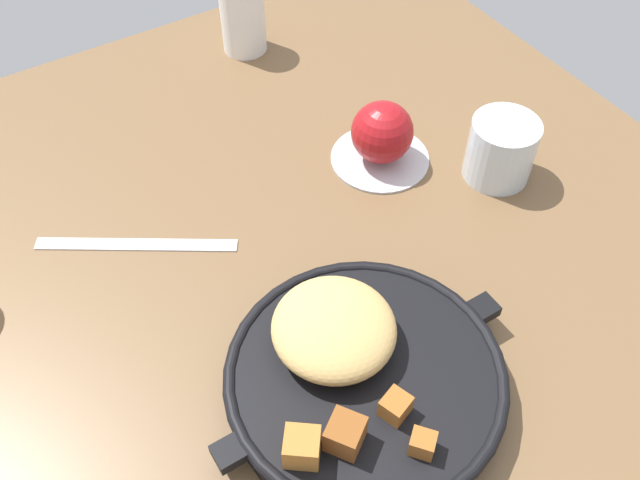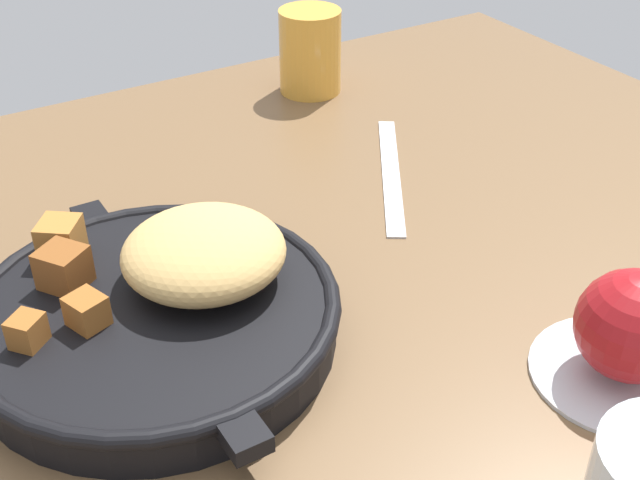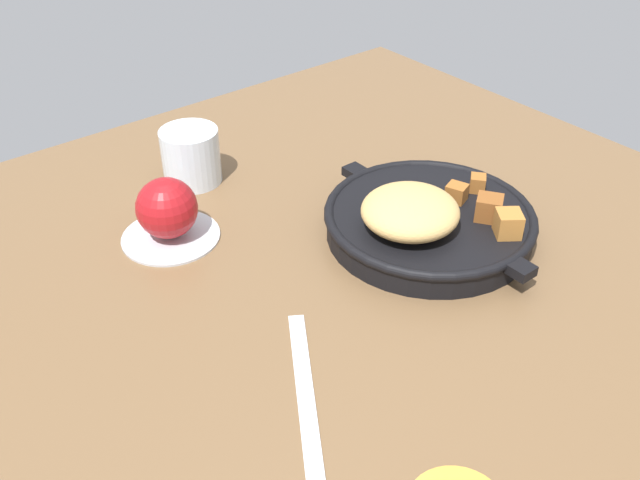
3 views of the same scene
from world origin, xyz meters
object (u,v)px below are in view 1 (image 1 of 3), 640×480
(butter_knife, at_px, (136,244))
(water_glass_short, at_px, (501,150))
(red_apple, at_px, (382,132))
(cast_iron_skillet, at_px, (360,372))
(white_creamer_pitcher, at_px, (243,19))

(butter_knife, xyz_separation_m, water_glass_short, (0.40, -0.12, 0.04))
(red_apple, distance_m, water_glass_short, 0.14)
(red_apple, xyz_separation_m, butter_knife, (-0.30, 0.03, -0.04))
(water_glass_short, bearing_deg, cast_iron_skillet, -153.30)
(red_apple, height_order, water_glass_short, red_apple)
(butter_knife, distance_m, white_creamer_pitcher, 0.38)
(water_glass_short, bearing_deg, red_apple, 137.89)
(cast_iron_skillet, height_order, red_apple, red_apple)
(butter_knife, bearing_deg, cast_iron_skillet, -35.34)
(red_apple, xyz_separation_m, white_creamer_pitcher, (-0.03, 0.29, 0.00))
(red_apple, distance_m, butter_knife, 0.30)
(red_apple, bearing_deg, butter_knife, 174.58)
(butter_knife, bearing_deg, water_glass_short, 16.10)
(cast_iron_skillet, distance_m, water_glass_short, 0.33)
(white_creamer_pitcher, bearing_deg, butter_knife, -136.29)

